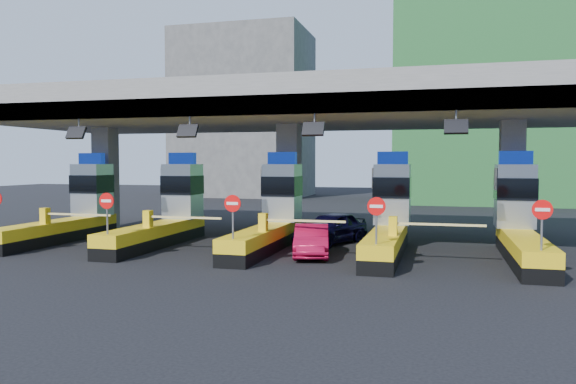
# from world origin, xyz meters

# --- Properties ---
(ground) EXTENTS (120.00, 120.00, 0.00)m
(ground) POSITION_xyz_m (0.00, 0.00, 0.00)
(ground) COLOR black
(ground) RESTS_ON ground
(toll_canopy) EXTENTS (28.00, 12.09, 7.00)m
(toll_canopy) POSITION_xyz_m (0.00, 2.87, 6.13)
(toll_canopy) COLOR slate
(toll_canopy) RESTS_ON ground
(toll_lane_far_left) EXTENTS (4.43, 8.00, 4.16)m
(toll_lane_far_left) POSITION_xyz_m (-10.00, 0.28, 1.40)
(toll_lane_far_left) COLOR black
(toll_lane_far_left) RESTS_ON ground
(toll_lane_left) EXTENTS (4.43, 8.00, 4.16)m
(toll_lane_left) POSITION_xyz_m (-5.00, 0.28, 1.40)
(toll_lane_left) COLOR black
(toll_lane_left) RESTS_ON ground
(toll_lane_center) EXTENTS (4.43, 8.00, 4.16)m
(toll_lane_center) POSITION_xyz_m (0.00, 0.28, 1.40)
(toll_lane_center) COLOR black
(toll_lane_center) RESTS_ON ground
(toll_lane_right) EXTENTS (4.43, 8.00, 4.16)m
(toll_lane_right) POSITION_xyz_m (5.00, 0.28, 1.40)
(toll_lane_right) COLOR black
(toll_lane_right) RESTS_ON ground
(toll_lane_far_right) EXTENTS (4.43, 8.00, 4.16)m
(toll_lane_far_right) POSITION_xyz_m (10.00, 0.28, 1.40)
(toll_lane_far_right) COLOR black
(toll_lane_far_right) RESTS_ON ground
(bg_building_scaffold) EXTENTS (18.00, 12.00, 28.00)m
(bg_building_scaffold) POSITION_xyz_m (12.00, 32.00, 14.00)
(bg_building_scaffold) COLOR #1E5926
(bg_building_scaffold) RESTS_ON ground
(bg_building_concrete) EXTENTS (14.00, 10.00, 18.00)m
(bg_building_concrete) POSITION_xyz_m (-14.00, 36.00, 9.00)
(bg_building_concrete) COLOR #4C4C49
(bg_building_concrete) RESTS_ON ground
(van) EXTENTS (3.21, 4.56, 1.44)m
(van) POSITION_xyz_m (2.26, 1.89, 0.72)
(van) COLOR black
(van) RESTS_ON ground
(red_car) EXTENTS (2.05, 3.95, 1.24)m
(red_car) POSITION_xyz_m (2.14, -1.58, 0.62)
(red_car) COLOR #B00D33
(red_car) RESTS_ON ground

